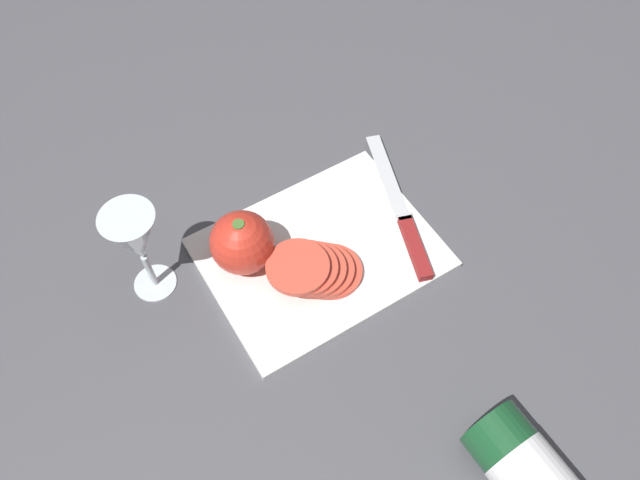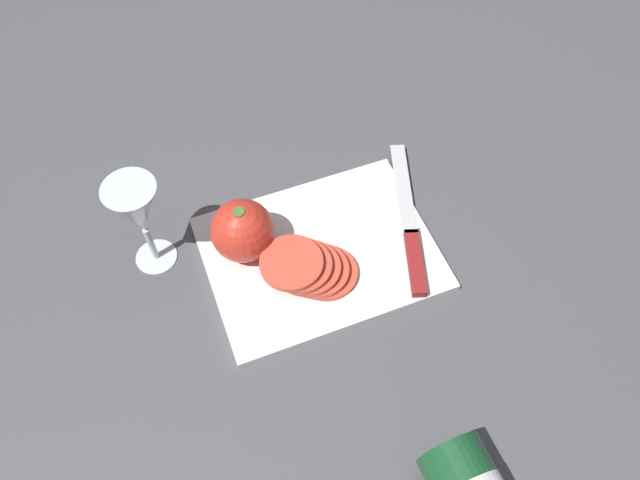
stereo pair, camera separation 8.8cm
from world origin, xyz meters
TOP-DOWN VIEW (x-y plane):
  - ground_plane at (0.00, 0.00)m, footprint 3.00×3.00m
  - cutting_board at (0.02, 0.03)m, footprint 0.33×0.25m
  - wine_glass at (0.24, -0.06)m, footprint 0.07×0.07m
  - whole_tomato at (0.12, -0.02)m, footprint 0.09×0.09m
  - knife at (-0.11, 0.07)m, footprint 0.11×0.27m
  - tomato_slice_stack_near at (0.05, 0.06)m, footprint 0.14×0.10m

SIDE VIEW (x-z plane):
  - ground_plane at x=0.00m, z-range 0.00..0.00m
  - cutting_board at x=0.02m, z-range 0.00..0.01m
  - knife at x=-0.11m, z-range 0.01..0.02m
  - tomato_slice_stack_near at x=0.05m, z-range 0.01..0.06m
  - whole_tomato at x=0.12m, z-range 0.01..0.10m
  - wine_glass at x=0.24m, z-range 0.03..0.19m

